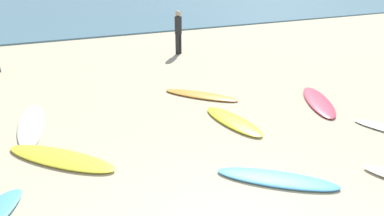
% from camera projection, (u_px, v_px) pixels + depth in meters
% --- Properties ---
extents(ocean_water, '(120.00, 40.00, 0.08)m').
position_uv_depth(ocean_water, '(29.00, 4.00, 33.17)').
color(ocean_water, slate).
rests_on(ocean_water, ground_plane).
extents(surfboard_0, '(1.82, 1.71, 0.08)m').
position_uv_depth(surfboard_0, '(277.00, 179.00, 5.79)').
color(surfboard_0, '#4A9ED7').
rests_on(surfboard_0, ground_plane).
extents(surfboard_1, '(0.83, 2.53, 0.07)m').
position_uv_depth(surfboard_1, '(31.00, 124.00, 7.81)').
color(surfboard_1, '#EBEBCB').
rests_on(surfboard_1, ground_plane).
extents(surfboard_2, '(2.00, 2.16, 0.09)m').
position_uv_depth(surfboard_2, '(60.00, 158.00, 6.41)').
color(surfboard_2, yellow).
rests_on(surfboard_2, ground_plane).
extents(surfboard_3, '(1.74, 2.00, 0.08)m').
position_uv_depth(surfboard_3, '(201.00, 95.00, 9.58)').
color(surfboard_3, orange).
rests_on(surfboard_3, ground_plane).
extents(surfboard_7, '(1.69, 2.24, 0.09)m').
position_uv_depth(surfboard_7, '(318.00, 101.00, 9.11)').
color(surfboard_7, '#DB4359').
rests_on(surfboard_7, ground_plane).
extents(surfboard_10, '(0.72, 1.95, 0.09)m').
position_uv_depth(surfboard_10, '(233.00, 121.00, 7.96)').
color(surfboard_10, yellow).
rests_on(surfboard_10, ground_plane).
extents(beachgoer_near, '(0.39, 0.39, 1.72)m').
position_uv_depth(beachgoer_near, '(178.00, 30.00, 13.91)').
color(beachgoer_near, black).
rests_on(beachgoer_near, ground_plane).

